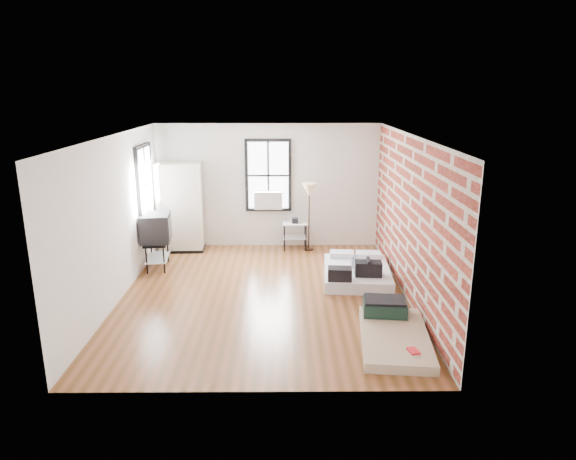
{
  "coord_description": "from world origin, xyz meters",
  "views": [
    {
      "loc": [
        0.36,
        -8.46,
        3.56
      ],
      "look_at": [
        0.42,
        0.3,
        1.12
      ],
      "focal_mm": 32.0,
      "sensor_mm": 36.0,
      "label": 1
    }
  ],
  "objects_px": {
    "mattress_main": "(357,272)",
    "floor_lamp": "(309,193)",
    "wardrobe": "(180,208)",
    "tv_stand": "(156,229)",
    "side_table": "(295,228)",
    "mattress_bare": "(392,330)"
  },
  "relations": [
    {
      "from": "wardrobe",
      "to": "tv_stand",
      "type": "xyz_separation_m",
      "value": [
        -0.26,
        -1.2,
        -0.17
      ]
    },
    {
      "from": "mattress_main",
      "to": "wardrobe",
      "type": "distance_m",
      "value": 4.23
    },
    {
      "from": "mattress_main",
      "to": "mattress_bare",
      "type": "xyz_separation_m",
      "value": [
        0.2,
        -2.38,
        -0.03
      ]
    },
    {
      "from": "mattress_main",
      "to": "floor_lamp",
      "type": "distance_m",
      "value": 2.35
    },
    {
      "from": "wardrobe",
      "to": "floor_lamp",
      "type": "relative_size",
      "value": 1.29
    },
    {
      "from": "tv_stand",
      "to": "mattress_bare",
      "type": "bearing_deg",
      "value": -42.24
    },
    {
      "from": "side_table",
      "to": "mattress_main",
      "type": "bearing_deg",
      "value": -59.36
    },
    {
      "from": "side_table",
      "to": "floor_lamp",
      "type": "relative_size",
      "value": 0.47
    },
    {
      "from": "mattress_bare",
      "to": "side_table",
      "type": "relative_size",
      "value": 2.61
    },
    {
      "from": "mattress_main",
      "to": "floor_lamp",
      "type": "xyz_separation_m",
      "value": [
        -0.83,
        1.86,
        1.15
      ]
    },
    {
      "from": "mattress_main",
      "to": "mattress_bare",
      "type": "distance_m",
      "value": 2.39
    },
    {
      "from": "tv_stand",
      "to": "side_table",
      "type": "bearing_deg",
      "value": 18.32
    },
    {
      "from": "floor_lamp",
      "to": "wardrobe",
      "type": "bearing_deg",
      "value": 180.0
    },
    {
      "from": "wardrobe",
      "to": "tv_stand",
      "type": "height_order",
      "value": "wardrobe"
    },
    {
      "from": "side_table",
      "to": "mattress_bare",
      "type": "bearing_deg",
      "value": -72.68
    },
    {
      "from": "mattress_bare",
      "to": "wardrobe",
      "type": "bearing_deg",
      "value": 138.49
    },
    {
      "from": "wardrobe",
      "to": "side_table",
      "type": "distance_m",
      "value": 2.6
    },
    {
      "from": "mattress_main",
      "to": "wardrobe",
      "type": "height_order",
      "value": "wardrobe"
    },
    {
      "from": "mattress_main",
      "to": "side_table",
      "type": "distance_m",
      "value": 2.27
    },
    {
      "from": "mattress_main",
      "to": "floor_lamp",
      "type": "bearing_deg",
      "value": 118.17
    },
    {
      "from": "mattress_bare",
      "to": "wardrobe",
      "type": "xyz_separation_m",
      "value": [
        -3.9,
        4.25,
        0.87
      ]
    },
    {
      "from": "mattress_main",
      "to": "tv_stand",
      "type": "bearing_deg",
      "value": 174.63
    }
  ]
}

